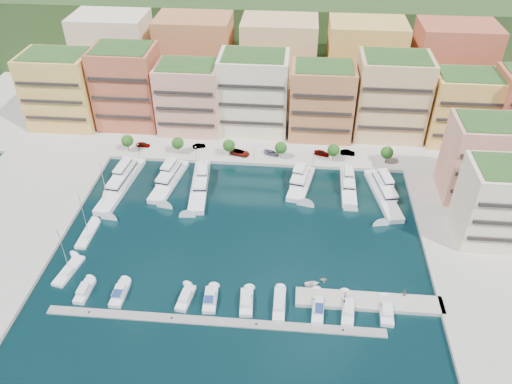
# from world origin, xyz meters

# --- Properties ---
(ground) EXTENTS (400.00, 400.00, 0.00)m
(ground) POSITION_xyz_m (0.00, 0.00, 0.00)
(ground) COLOR black
(ground) RESTS_ON ground
(north_quay) EXTENTS (220.00, 64.00, 2.00)m
(north_quay) POSITION_xyz_m (0.00, 62.00, 0.00)
(north_quay) COLOR #9E998E
(north_quay) RESTS_ON ground
(east_quay) EXTENTS (34.00, 76.00, 2.00)m
(east_quay) POSITION_xyz_m (62.00, -8.00, 0.00)
(east_quay) COLOR #9E998E
(east_quay) RESTS_ON ground
(hillside) EXTENTS (240.00, 40.00, 58.00)m
(hillside) POSITION_xyz_m (0.00, 110.00, 0.00)
(hillside) COLOR #1E3616
(hillside) RESTS_ON ground
(south_pontoon) EXTENTS (72.00, 2.20, 0.35)m
(south_pontoon) POSITION_xyz_m (-3.00, -30.00, 0.00)
(south_pontoon) COLOR gray
(south_pontoon) RESTS_ON ground
(finger_pier) EXTENTS (32.00, 5.00, 2.00)m
(finger_pier) POSITION_xyz_m (30.00, -22.00, 0.00)
(finger_pier) COLOR #9E998E
(finger_pier) RESTS_ON ground
(apartment_0) EXTENTS (22.00, 16.50, 24.80)m
(apartment_0) POSITION_xyz_m (-66.00, 49.99, 13.31)
(apartment_0) COLOR #DB9A50
(apartment_0) RESTS_ON north_quay
(apartment_1) EXTENTS (20.00, 16.50, 26.80)m
(apartment_1) POSITION_xyz_m (-44.00, 51.99, 14.31)
(apartment_1) COLOR #B9593D
(apartment_1) RESTS_ON north_quay
(apartment_2) EXTENTS (20.00, 15.50, 22.80)m
(apartment_2) POSITION_xyz_m (-23.00, 49.99, 12.31)
(apartment_2) COLOR #E5A17F
(apartment_2) RESTS_ON north_quay
(apartment_3) EXTENTS (22.00, 16.50, 25.80)m
(apartment_3) POSITION_xyz_m (-2.00, 51.99, 13.81)
(apartment_3) COLOR #F4E5BC
(apartment_3) RESTS_ON north_quay
(apartment_4) EXTENTS (20.00, 15.50, 23.80)m
(apartment_4) POSITION_xyz_m (20.00, 49.99, 12.81)
(apartment_4) COLOR #BC7146
(apartment_4) RESTS_ON north_quay
(apartment_5) EXTENTS (22.00, 16.50, 26.80)m
(apartment_5) POSITION_xyz_m (42.00, 51.99, 14.31)
(apartment_5) COLOR tan
(apartment_5) RESTS_ON north_quay
(apartment_6) EXTENTS (20.00, 15.50, 22.80)m
(apartment_6) POSITION_xyz_m (64.00, 49.99, 12.31)
(apartment_6) COLOR #DB9A50
(apartment_6) RESTS_ON north_quay
(apartment_east_a) EXTENTS (18.00, 14.50, 22.80)m
(apartment_east_a) POSITION_xyz_m (62.00, 19.99, 12.31)
(apartment_east_a) COLOR #E5A17F
(apartment_east_a) RESTS_ON east_quay
(apartment_east_b) EXTENTS (18.00, 14.50, 20.80)m
(apartment_east_b) POSITION_xyz_m (62.00, 1.99, 11.31)
(apartment_east_b) COLOR #F4E5BC
(apartment_east_b) RESTS_ON east_quay
(backblock_0) EXTENTS (26.00, 18.00, 30.00)m
(backblock_0) POSITION_xyz_m (-55.00, 74.00, 16.00)
(backblock_0) COLOR #F4E5BC
(backblock_0) RESTS_ON north_quay
(backblock_1) EXTENTS (26.00, 18.00, 30.00)m
(backblock_1) POSITION_xyz_m (-25.00, 74.00, 16.00)
(backblock_1) COLOR #BC7146
(backblock_1) RESTS_ON north_quay
(backblock_2) EXTENTS (26.00, 18.00, 30.00)m
(backblock_2) POSITION_xyz_m (5.00, 74.00, 16.00)
(backblock_2) COLOR tan
(backblock_2) RESTS_ON north_quay
(backblock_3) EXTENTS (26.00, 18.00, 30.00)m
(backblock_3) POSITION_xyz_m (35.00, 74.00, 16.00)
(backblock_3) COLOR #DB9A50
(backblock_3) RESTS_ON north_quay
(backblock_4) EXTENTS (26.00, 18.00, 30.00)m
(backblock_4) POSITION_xyz_m (65.00, 74.00, 16.00)
(backblock_4) COLOR #B9593D
(backblock_4) RESTS_ON north_quay
(tree_0) EXTENTS (3.80, 3.80, 5.65)m
(tree_0) POSITION_xyz_m (-40.00, 33.50, 4.74)
(tree_0) COLOR #473323
(tree_0) RESTS_ON north_quay
(tree_1) EXTENTS (3.80, 3.80, 5.65)m
(tree_1) POSITION_xyz_m (-24.00, 33.50, 4.74)
(tree_1) COLOR #473323
(tree_1) RESTS_ON north_quay
(tree_2) EXTENTS (3.80, 3.80, 5.65)m
(tree_2) POSITION_xyz_m (-8.00, 33.50, 4.74)
(tree_2) COLOR #473323
(tree_2) RESTS_ON north_quay
(tree_3) EXTENTS (3.80, 3.80, 5.65)m
(tree_3) POSITION_xyz_m (8.00, 33.50, 4.74)
(tree_3) COLOR #473323
(tree_3) RESTS_ON north_quay
(tree_4) EXTENTS (3.80, 3.80, 5.65)m
(tree_4) POSITION_xyz_m (24.00, 33.50, 4.74)
(tree_4) COLOR #473323
(tree_4) RESTS_ON north_quay
(tree_5) EXTENTS (3.80, 3.80, 5.65)m
(tree_5) POSITION_xyz_m (40.00, 33.50, 4.74)
(tree_5) COLOR #473323
(tree_5) RESTS_ON north_quay
(lamppost_0) EXTENTS (0.30, 0.30, 4.20)m
(lamppost_0) POSITION_xyz_m (-36.00, 31.20, 3.83)
(lamppost_0) COLOR black
(lamppost_0) RESTS_ON north_quay
(lamppost_1) EXTENTS (0.30, 0.30, 4.20)m
(lamppost_1) POSITION_xyz_m (-18.00, 31.20, 3.83)
(lamppost_1) COLOR black
(lamppost_1) RESTS_ON north_quay
(lamppost_2) EXTENTS (0.30, 0.30, 4.20)m
(lamppost_2) POSITION_xyz_m (0.00, 31.20, 3.83)
(lamppost_2) COLOR black
(lamppost_2) RESTS_ON north_quay
(lamppost_3) EXTENTS (0.30, 0.30, 4.20)m
(lamppost_3) POSITION_xyz_m (18.00, 31.20, 3.83)
(lamppost_3) COLOR black
(lamppost_3) RESTS_ON north_quay
(lamppost_4) EXTENTS (0.30, 0.30, 4.20)m
(lamppost_4) POSITION_xyz_m (36.00, 31.20, 3.83)
(lamppost_4) COLOR black
(lamppost_4) RESTS_ON north_quay
(yacht_0) EXTENTS (7.35, 27.42, 7.30)m
(yacht_0) POSITION_xyz_m (-37.07, 16.59, 1.21)
(yacht_0) COLOR white
(yacht_0) RESTS_ON ground
(yacht_1) EXTENTS (7.86, 21.51, 7.30)m
(yacht_1) POSITION_xyz_m (-23.75, 19.31, 1.09)
(yacht_1) COLOR white
(yacht_1) RESTS_ON ground
(yacht_2) EXTENTS (6.59, 24.64, 7.30)m
(yacht_2) POSITION_xyz_m (-14.42, 17.85, 1.21)
(yacht_2) COLOR white
(yacht_2) RESTS_ON ground
(yacht_4) EXTENTS (8.21, 17.62, 7.30)m
(yacht_4) POSITION_xyz_m (14.49, 21.18, 1.09)
(yacht_4) COLOR white
(yacht_4) RESTS_ON ground
(yacht_5) EXTENTS (4.23, 17.81, 7.30)m
(yacht_5) POSITION_xyz_m (28.02, 20.87, 1.21)
(yacht_5) COLOR white
(yacht_5) RESTS_ON ground
(yacht_6) EXTENTS (8.69, 23.89, 7.30)m
(yacht_6) POSITION_xyz_m (37.55, 18.24, 1.21)
(yacht_6) COLOR white
(yacht_6) RESTS_ON ground
(cruiser_0) EXTENTS (2.86, 7.15, 2.55)m
(cruiser_0) POSITION_xyz_m (-32.99, -24.58, 0.55)
(cruiser_0) COLOR silver
(cruiser_0) RESTS_ON ground
(cruiser_1) EXTENTS (2.86, 7.63, 2.66)m
(cruiser_1) POSITION_xyz_m (-24.92, -24.60, 0.57)
(cruiser_1) COLOR silver
(cruiser_1) RESTS_ON ground
(cruiser_3) EXTENTS (3.48, 7.52, 2.55)m
(cruiser_3) POSITION_xyz_m (-10.11, -24.58, 0.55)
(cruiser_3) COLOR silver
(cruiser_3) RESTS_ON ground
(cruiser_4) EXTENTS (3.21, 7.37, 2.66)m
(cruiser_4) POSITION_xyz_m (-4.61, -24.60, 0.57)
(cruiser_4) COLOR silver
(cruiser_4) RESTS_ON ground
(cruiser_5) EXTENTS (3.25, 7.74, 2.55)m
(cruiser_5) POSITION_xyz_m (3.35, -24.58, 0.55)
(cruiser_5) COLOR silver
(cruiser_5) RESTS_ON ground
(cruiser_6) EXTENTS (2.55, 9.16, 2.55)m
(cruiser_6) POSITION_xyz_m (10.54, -24.60, 0.55)
(cruiser_6) COLOR silver
(cruiser_6) RESTS_ON ground
(cruiser_7) EXTENTS (3.04, 9.25, 2.66)m
(cruiser_7) POSITION_xyz_m (18.92, -24.62, 0.57)
(cruiser_7) COLOR silver
(cruiser_7) RESTS_ON ground
(cruiser_8) EXTENTS (3.57, 9.27, 2.55)m
(cruiser_8) POSITION_xyz_m (25.38, -24.60, 0.55)
(cruiser_8) COLOR silver
(cruiser_8) RESTS_ON ground
(cruiser_9) EXTENTS (3.20, 7.70, 2.55)m
(cruiser_9) POSITION_xyz_m (33.43, -24.58, 0.55)
(cruiser_9) COLOR silver
(cruiser_9) RESTS_ON ground
(sailboat_0) EXTENTS (4.51, 10.31, 13.20)m
(sailboat_0) POSITION_xyz_m (-39.03, -18.63, 0.31)
(sailboat_0) COLOR white
(sailboat_0) RESTS_ON ground
(sailboat_1) EXTENTS (3.02, 10.61, 13.20)m
(sailboat_1) POSITION_xyz_m (-39.19, -5.78, 0.30)
(sailboat_1) COLOR white
(sailboat_1) RESTS_ON ground
(sailboat_2) EXTENTS (4.51, 9.62, 13.20)m
(sailboat_2) POSITION_xyz_m (-38.95, 8.42, 0.31)
(sailboat_2) COLOR white
(sailboat_2) RESTS_ON ground
(tender_0) EXTENTS (3.95, 3.24, 0.71)m
(tender_0) POSITION_xyz_m (17.62, -17.70, 0.36)
(tender_0) COLOR white
(tender_0) RESTS_ON ground
(tender_1) EXTENTS (1.73, 1.52, 0.88)m
(tender_1) POSITION_xyz_m (20.24, -16.16, 0.44)
(tender_1) COLOR beige
(tender_1) RESTS_ON ground
(car_0) EXTENTS (4.39, 2.02, 1.46)m
(car_0) POSITION_xyz_m (-36.26, 36.59, 1.73)
(car_0) COLOR gray
(car_0) RESTS_ON north_quay
(car_1) EXTENTS (4.28, 2.90, 1.34)m
(car_1) POSITION_xyz_m (-18.23, 37.41, 1.67)
(car_1) COLOR gray
(car_1) RESTS_ON north_quay
(car_2) EXTENTS (6.55, 4.34, 1.67)m
(car_2) POSITION_xyz_m (-4.75, 34.30, 1.84)
(car_2) COLOR gray
(car_2) RESTS_ON north_quay
(car_3) EXTENTS (5.08, 3.26, 1.37)m
(car_3) POSITION_xyz_m (5.13, 35.31, 1.69)
(car_3) COLOR gray
(car_3) RESTS_ON north_quay
(car_4) EXTENTS (5.04, 3.09, 1.60)m
(car_4) POSITION_xyz_m (20.67, 36.40, 1.80)
(car_4) COLOR gray
(car_4) RESTS_ON north_quay
(car_5) EXTENTS (4.68, 1.93, 1.51)m
(car_5) POSITION_xyz_m (28.79, 37.35, 1.75)
(car_5) COLOR gray
(car_5) RESTS_ON north_quay
(person_0) EXTENTS (0.52, 0.70, 1.74)m
(person_0) POSITION_xyz_m (24.72, -21.85, 1.87)
(person_0) COLOR #233247
(person_0) RESTS_ON finger_pier
(person_1) EXTENTS (1.01, 0.85, 1.83)m
(person_1) POSITION_xyz_m (37.65, -20.00, 1.91)
(person_1) COLOR brown
(person_1) RESTS_ON finger_pier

